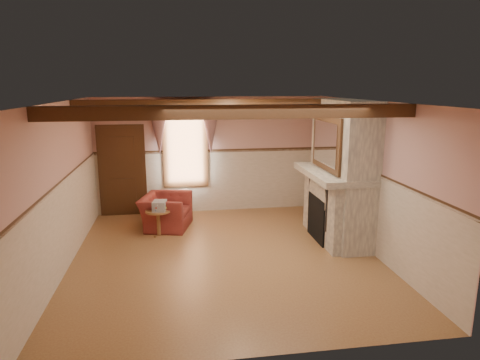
{
  "coord_description": "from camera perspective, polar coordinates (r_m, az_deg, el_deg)",
  "views": [
    {
      "loc": [
        -0.85,
        -7.3,
        3.09
      ],
      "look_at": [
        0.4,
        0.8,
        1.25
      ],
      "focal_mm": 32.0,
      "sensor_mm": 36.0,
      "label": 1
    }
  ],
  "objects": [
    {
      "name": "radiator",
      "position": [
        10.38,
        -8.67,
        -3.07
      ],
      "size": [
        0.72,
        0.42,
        0.6
      ],
      "primitive_type": "cube",
      "rotation": [
        0.0,
        0.0,
        0.36
      ],
      "color": "white",
      "rests_on": "floor"
    },
    {
      "name": "firebox",
      "position": [
        8.8,
        10.62,
        -5.01
      ],
      "size": [
        0.2,
        0.95,
        0.9
      ],
      "primitive_type": "cube",
      "color": "black",
      "rests_on": "floor"
    },
    {
      "name": "book_stack",
      "position": [
        8.94,
        -10.67,
        -3.39
      ],
      "size": [
        0.31,
        0.36,
        0.2
      ],
      "primitive_type": "cube",
      "rotation": [
        0.0,
        0.0,
        -0.16
      ],
      "color": "#B7AD8C",
      "rests_on": "side_table"
    },
    {
      "name": "mantel",
      "position": [
        8.65,
        12.39,
        0.85
      ],
      "size": [
        1.05,
        2.05,
        0.12
      ],
      "primitive_type": "cube",
      "color": "gray",
      "rests_on": "fireplace"
    },
    {
      "name": "fireplace",
      "position": [
        8.71,
        13.51,
        1.14
      ],
      "size": [
        0.85,
        2.0,
        2.8
      ],
      "primitive_type": "cube",
      "color": "gray",
      "rests_on": "floor"
    },
    {
      "name": "chair_rail",
      "position": [
        7.51,
        -2.06,
        0.45
      ],
      "size": [
        5.5,
        6.0,
        0.08
      ],
      "primitive_type": null,
      "color": "black",
      "rests_on": "wainscot"
    },
    {
      "name": "candle_red",
      "position": [
        7.93,
        14.4,
        0.71
      ],
      "size": [
        0.06,
        0.06,
        0.16
      ],
      "primitive_type": "cylinder",
      "color": "#AF1524",
      "rests_on": "mantel"
    },
    {
      "name": "ceiling",
      "position": [
        7.35,
        -2.15,
        10.41
      ],
      "size": [
        5.5,
        6.0,
        0.01
      ],
      "primitive_type": "cube",
      "color": "silver",
      "rests_on": "wall_back"
    },
    {
      "name": "bowl",
      "position": [
        8.53,
        12.71,
        1.38
      ],
      "size": [
        0.38,
        0.38,
        0.09
      ],
      "primitive_type": "imported",
      "color": "brown",
      "rests_on": "mantel"
    },
    {
      "name": "oil_lamp",
      "position": [
        8.85,
        11.86,
        2.46
      ],
      "size": [
        0.11,
        0.11,
        0.28
      ],
      "primitive_type": "cylinder",
      "color": "#B77E33",
      "rests_on": "mantel"
    },
    {
      "name": "overmantel_mirror",
      "position": [
        8.49,
        11.42,
        4.85
      ],
      "size": [
        0.06,
        1.44,
        1.04
      ],
      "primitive_type": "cube",
      "color": "silver",
      "rests_on": "fireplace"
    },
    {
      "name": "window",
      "position": [
        10.37,
        -7.31,
        4.59
      ],
      "size": [
        1.06,
        0.08,
        2.02
      ],
      "primitive_type": "cube",
      "color": "white",
      "rests_on": "wall_back"
    },
    {
      "name": "mantel_clock",
      "position": [
        9.37,
        10.68,
        2.81
      ],
      "size": [
        0.14,
        0.24,
        0.2
      ],
      "primitive_type": "cube",
      "color": "black",
      "rests_on": "mantel"
    },
    {
      "name": "wall_left",
      "position": [
        7.73,
        -22.76,
        -0.96
      ],
      "size": [
        0.02,
        6.0,
        2.8
      ],
      "primitive_type": "cube",
      "color": "tan",
      "rests_on": "floor"
    },
    {
      "name": "wall_right",
      "position": [
        8.31,
        17.13,
        0.37
      ],
      "size": [
        0.02,
        6.0,
        2.8
      ],
      "primitive_type": "cube",
      "color": "tan",
      "rests_on": "floor"
    },
    {
      "name": "ceiling_beam_back",
      "position": [
        8.55,
        -3.09,
        10.04
      ],
      "size": [
        5.5,
        0.18,
        0.2
      ],
      "primitive_type": "cube",
      "color": "black",
      "rests_on": "ceiling"
    },
    {
      "name": "wall_front",
      "position": [
        4.69,
        2.29,
        -8.44
      ],
      "size": [
        5.5,
        0.02,
        2.8
      ],
      "primitive_type": "cube",
      "color": "tan",
      "rests_on": "floor"
    },
    {
      "name": "door",
      "position": [
        10.51,
        -15.41,
        1.03
      ],
      "size": [
        1.1,
        0.1,
        2.1
      ],
      "primitive_type": "cube",
      "color": "black",
      "rests_on": "floor"
    },
    {
      "name": "side_table",
      "position": [
        9.08,
        -10.8,
        -5.61
      ],
      "size": [
        0.6,
        0.6,
        0.55
      ],
      "primitive_type": "cylinder",
      "rotation": [
        0.0,
        0.0,
        0.18
      ],
      "color": "brown",
      "rests_on": "floor"
    },
    {
      "name": "wainscot",
      "position": [
        7.71,
        -2.02,
        -5.0
      ],
      "size": [
        5.5,
        6.0,
        1.5
      ],
      "primitive_type": null,
      "color": "beige",
      "rests_on": "floor"
    },
    {
      "name": "ceiling_beam_front",
      "position": [
        6.17,
        -0.83,
        9.05
      ],
      "size": [
        5.5,
        0.18,
        0.2
      ],
      "primitive_type": "cube",
      "color": "black",
      "rests_on": "ceiling"
    },
    {
      "name": "jar_yellow",
      "position": [
        8.38,
        13.11,
        1.26
      ],
      "size": [
        0.06,
        0.06,
        0.12
      ],
      "primitive_type": "cylinder",
      "color": "gold",
      "rests_on": "mantel"
    },
    {
      "name": "window_drapes",
      "position": [
        10.21,
        -7.39,
        7.86
      ],
      "size": [
        1.3,
        0.14,
        1.4
      ],
      "primitive_type": "cube",
      "color": "gray",
      "rests_on": "wall_back"
    },
    {
      "name": "wall_back",
      "position": [
        10.47,
        -3.99,
        3.36
      ],
      "size": [
        5.5,
        0.02,
        2.8
      ],
      "primitive_type": "cube",
      "color": "tan",
      "rests_on": "floor"
    },
    {
      "name": "floor",
      "position": [
        7.97,
        -1.98,
        -10.15
      ],
      "size": [
        5.5,
        6.0,
        0.01
      ],
      "primitive_type": "cube",
      "color": "brown",
      "rests_on": "ground"
    },
    {
      "name": "armchair",
      "position": [
        9.53,
        -9.85,
        -4.16
      ],
      "size": [
        1.21,
        1.31,
        0.72
      ],
      "primitive_type": "imported",
      "rotation": [
        0.0,
        0.0,
        1.32
      ],
      "color": "maroon",
      "rests_on": "floor"
    }
  ]
}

